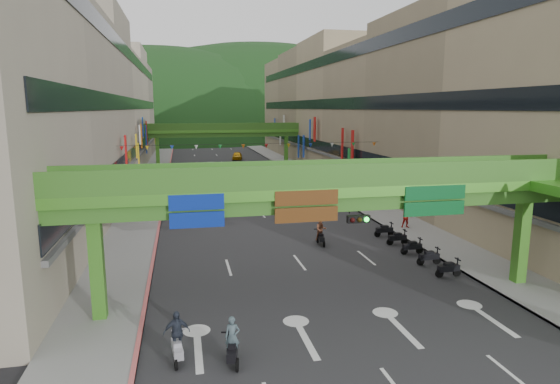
{
  "coord_description": "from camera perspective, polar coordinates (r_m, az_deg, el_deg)",
  "views": [
    {
      "loc": [
        -7.06,
        -15.49,
        9.67
      ],
      "look_at": [
        0.0,
        18.0,
        3.5
      ],
      "focal_mm": 30.0,
      "sensor_mm": 36.0,
      "label": 1
    }
  ],
  "objects": [
    {
      "name": "ground",
      "position": [
        19.58,
        11.61,
        -19.61
      ],
      "size": [
        320.0,
        320.0,
        0.0
      ],
      "primitive_type": "plane",
      "color": "black",
      "rests_on": "ground"
    },
    {
      "name": "road_slab",
      "position": [
        66.57,
        -5.69,
        1.83
      ],
      "size": [
        18.0,
        140.0,
        0.02
      ],
      "primitive_type": "cube",
      "color": "#28282B",
      "rests_on": "ground"
    },
    {
      "name": "sidewalk_left",
      "position": [
        66.31,
        -15.18,
        1.54
      ],
      "size": [
        4.0,
        140.0,
        0.15
      ],
      "primitive_type": "cube",
      "color": "gray",
      "rests_on": "ground"
    },
    {
      "name": "sidewalk_right",
      "position": [
        68.61,
        3.48,
        2.16
      ],
      "size": [
        4.0,
        140.0,
        0.15
      ],
      "primitive_type": "cube",
      "color": "gray",
      "rests_on": "ground"
    },
    {
      "name": "curb_left",
      "position": [
        66.22,
        -13.54,
        1.62
      ],
      "size": [
        0.2,
        140.0,
        0.18
      ],
      "primitive_type": "cube",
      "color": "#CC5959",
      "rests_on": "ground"
    },
    {
      "name": "curb_right",
      "position": [
        68.13,
        1.94,
        2.13
      ],
      "size": [
        0.2,
        140.0,
        0.18
      ],
      "primitive_type": "cube",
      "color": "gray",
      "rests_on": "ground"
    },
    {
      "name": "building_row_left",
      "position": [
        66.56,
        -22.48,
        9.28
      ],
      "size": [
        12.8,
        95.0,
        19.0
      ],
      "color": "#9E937F",
      "rests_on": "ground"
    },
    {
      "name": "building_row_right",
      "position": [
        70.46,
        9.89,
        9.9
      ],
      "size": [
        12.8,
        95.0,
        19.0
      ],
      "color": "gray",
      "rests_on": "ground"
    },
    {
      "name": "overpass_near",
      "position": [
        22.79,
        8.87,
        -1.2
      ],
      "size": [
        28.0,
        12.27,
        7.1
      ],
      "color": "#4C9E2D",
      "rests_on": "ground"
    },
    {
      "name": "overpass_far",
      "position": [
        80.91,
        -6.93,
        7.13
      ],
      "size": [
        28.0,
        2.2,
        7.1
      ],
      "color": "#4C9E2D",
      "rests_on": "ground"
    },
    {
      "name": "hill_left",
      "position": [
        175.93,
        -14.57,
        6.75
      ],
      "size": [
        168.0,
        140.0,
        112.0
      ],
      "primitive_type": "ellipsoid",
      "color": "#1C4419",
      "rests_on": "ground"
    },
    {
      "name": "hill_right",
      "position": [
        198.34,
        -2.6,
        7.42
      ],
      "size": [
        208.0,
        176.0,
        128.0
      ],
      "primitive_type": "ellipsoid",
      "color": "#1C4419",
      "rests_on": "ground"
    },
    {
      "name": "bunting_string",
      "position": [
        46.18,
        -3.09,
        5.6
      ],
      "size": [
        26.0,
        0.36,
        0.47
      ],
      "color": "black",
      "rests_on": "ground"
    },
    {
      "name": "scooter_rider_near",
      "position": [
        18.76,
        -5.81,
        -17.81
      ],
      "size": [
        0.7,
        1.59,
        1.9
      ],
      "color": "black",
      "rests_on": "ground"
    },
    {
      "name": "scooter_rider_mid",
      "position": [
        33.49,
        5.01,
        -4.81
      ],
      "size": [
        0.86,
        1.6,
        1.97
      ],
      "color": "black",
      "rests_on": "ground"
    },
    {
      "name": "scooter_rider_left",
      "position": [
        19.13,
        -12.47,
        -16.83
      ],
      "size": [
        1.06,
        1.6,
        2.08
      ],
      "color": "#9C9AA3",
      "rests_on": "ground"
    },
    {
      "name": "scooter_rider_far",
      "position": [
        50.4,
        -3.96,
        0.4
      ],
      "size": [
        0.97,
        1.59,
        2.15
      ],
      "color": "maroon",
      "rests_on": "ground"
    },
    {
      "name": "parked_scooter_row",
      "position": [
        32.67,
        15.81,
        -6.44
      ],
      "size": [
        1.6,
        9.35,
        1.08
      ],
      "color": "black",
      "rests_on": "ground"
    },
    {
      "name": "car_silver",
      "position": [
        74.69,
        -8.46,
        3.15
      ],
      "size": [
        1.82,
        3.9,
        1.24
      ],
      "primitive_type": "imported",
      "rotation": [
        0.0,
        0.0,
        0.14
      ],
      "color": "#929298",
      "rests_on": "ground"
    },
    {
      "name": "car_yellow",
      "position": [
        88.77,
        -5.24,
        4.41
      ],
      "size": [
        2.48,
        4.6,
        1.49
      ],
      "primitive_type": "imported",
      "rotation": [
        0.0,
        0.0,
        -0.17
      ],
      "color": "#CE920C",
      "rests_on": "ground"
    },
    {
      "name": "pedestrian_red",
      "position": [
        38.99,
        15.19,
        -3.22
      ],
      "size": [
        0.96,
        0.83,
        1.7
      ],
      "primitive_type": "imported",
      "rotation": [
        0.0,
        0.0,
        -0.25
      ],
      "color": "red",
      "rests_on": "ground"
    },
    {
      "name": "pedestrian_dark",
      "position": [
        46.4,
        9.64,
        -1.0
      ],
      "size": [
        0.91,
        0.44,
        1.51
      ],
      "primitive_type": "imported",
      "rotation": [
        0.0,
        0.0,
        -0.08
      ],
      "color": "black",
      "rests_on": "ground"
    },
    {
      "name": "pedestrian_blue",
      "position": [
        59.39,
        7.16,
        1.66
      ],
      "size": [
        0.92,
        0.67,
        1.82
      ],
      "primitive_type": "imported",
      "rotation": [
        0.0,
        0.0,
        2.99
      ],
      "color": "#3D4A65",
      "rests_on": "ground"
    }
  ]
}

